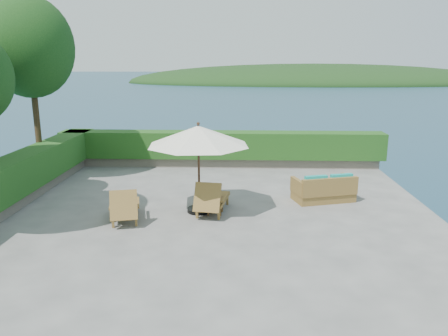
{
  "coord_description": "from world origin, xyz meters",
  "views": [
    {
      "loc": [
        0.76,
        -10.93,
        3.97
      ],
      "look_at": [
        0.3,
        0.8,
        1.1
      ],
      "focal_mm": 35.0,
      "sensor_mm": 36.0,
      "label": 1
    }
  ],
  "objects_px": {
    "patio_umbrella": "(198,136)",
    "side_table": "(215,201)",
    "lounge_left": "(125,206)",
    "lounge_right": "(212,199)",
    "wicker_loveseat": "(324,190)"
  },
  "relations": [
    {
      "from": "patio_umbrella",
      "to": "lounge_right",
      "type": "bearing_deg",
      "value": -14.94
    },
    {
      "from": "lounge_left",
      "to": "wicker_loveseat",
      "type": "bearing_deg",
      "value": 5.55
    },
    {
      "from": "patio_umbrella",
      "to": "lounge_right",
      "type": "height_order",
      "value": "patio_umbrella"
    },
    {
      "from": "patio_umbrella",
      "to": "side_table",
      "type": "xyz_separation_m",
      "value": [
        0.44,
        -0.14,
        -1.71
      ]
    },
    {
      "from": "lounge_right",
      "to": "side_table",
      "type": "height_order",
      "value": "lounge_right"
    },
    {
      "from": "lounge_left",
      "to": "side_table",
      "type": "xyz_separation_m",
      "value": [
        2.28,
        0.61,
        -0.02
      ]
    },
    {
      "from": "lounge_right",
      "to": "lounge_left",
      "type": "bearing_deg",
      "value": -154.85
    },
    {
      "from": "patio_umbrella",
      "to": "wicker_loveseat",
      "type": "relative_size",
      "value": 1.79
    },
    {
      "from": "patio_umbrella",
      "to": "side_table",
      "type": "relative_size",
      "value": 7.57
    },
    {
      "from": "lounge_left",
      "to": "side_table",
      "type": "relative_size",
      "value": 3.8
    },
    {
      "from": "wicker_loveseat",
      "to": "patio_umbrella",
      "type": "bearing_deg",
      "value": -178.98
    },
    {
      "from": "lounge_left",
      "to": "wicker_loveseat",
      "type": "height_order",
      "value": "lounge_left"
    },
    {
      "from": "lounge_right",
      "to": "wicker_loveseat",
      "type": "xyz_separation_m",
      "value": [
        3.21,
        1.17,
        -0.07
      ]
    },
    {
      "from": "lounge_right",
      "to": "side_table",
      "type": "bearing_deg",
      "value": -18.55
    },
    {
      "from": "side_table",
      "to": "wicker_loveseat",
      "type": "xyz_separation_m",
      "value": [
        3.11,
        1.22,
        -0.03
      ]
    }
  ]
}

